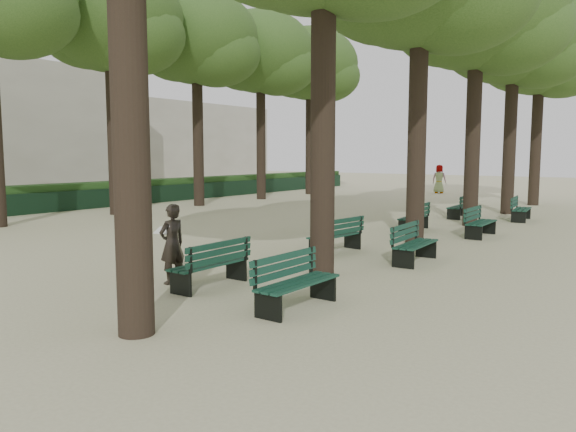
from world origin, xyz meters
The scene contains 21 objects.
ground centered at (0.00, 0.00, 0.00)m, with size 120.00×120.00×0.00m, color beige.
tree_central_3 centered at (1.50, 13.00, 7.65)m, with size 6.00×6.00×9.95m.
tree_central_4 centered at (1.50, 18.00, 7.65)m, with size 6.00×6.00×9.95m.
tree_central_5 centered at (1.50, 23.00, 7.65)m, with size 6.00×6.00×9.95m.
tree_far_2 centered at (-12.00, 8.00, 8.14)m, with size 6.00×6.00×10.45m.
tree_far_3 centered at (-12.00, 13.00, 8.14)m, with size 6.00×6.00×10.45m.
tree_far_4 centered at (-12.00, 18.00, 8.14)m, with size 6.00×6.00×10.45m.
tree_far_5 centered at (-12.00, 23.00, 8.14)m, with size 6.00×6.00×10.45m.
bench_left_0 centered at (0.37, 0.72, 0.27)m, with size 0.58×1.80×0.92m.
bench_left_1 centered at (0.37, 5.47, 0.27)m, with size 0.74×1.85×0.92m.
bench_left_2 centered at (0.37, 10.61, 0.27)m, with size 0.72×1.84×0.92m.
bench_left_3 centered at (0.37, 15.23, 0.27)m, with size 0.65×1.82×0.92m.
bench_right_0 centered at (2.63, 0.43, 0.27)m, with size 0.61×1.81×0.92m.
bench_right_1 centered at (2.63, 5.36, 0.27)m, with size 0.66×1.83×0.92m.
bench_right_2 centered at (2.63, 10.51, 0.27)m, with size 0.62×1.81×0.92m.
bench_right_3 centered at (2.63, 15.66, 0.27)m, with size 0.76×1.85×0.92m.
man_with_map centered at (-0.45, 0.51, 0.80)m, with size 0.63×0.67×1.60m.
pedestrian_d centered at (-5.46, 28.48, 0.93)m, with size 0.91×0.37×1.87m, color #262628.
fence centered at (-15.00, 11.00, 0.45)m, with size 0.08×42.00×0.90m, color black.
hedge centered at (-15.70, 11.00, 0.60)m, with size 1.20×42.00×1.20m, color #1E4618.
building_far centered at (-33.00, 30.00, 3.50)m, with size 12.00×16.00×7.00m, color #B7B2A3.
Camera 1 is at (7.82, -7.10, 2.58)m, focal length 35.00 mm.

